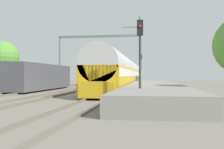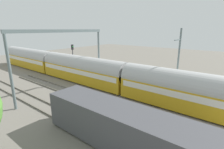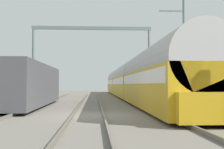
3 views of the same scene
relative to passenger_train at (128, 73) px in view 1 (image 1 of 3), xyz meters
The scene contains 13 objects.
ground 20.35m from the passenger_train, 102.28° to the right, with size 120.00×120.00×0.00m, color slate.
track_far_west 21.67m from the passenger_train, 113.52° to the right, with size 1.52×60.00×0.16m.
track_west 20.34m from the passenger_train, 102.28° to the right, with size 1.52×60.00×0.16m.
track_east 19.88m from the passenger_train, 90.00° to the right, with size 1.52×60.00×0.16m.
platform 18.26m from the passenger_train, 77.89° to the right, with size 4.40×28.00×0.90m.
passenger_train is the anchor object (origin of this frame).
freight_car 16.26m from the passenger_train, 122.01° to the right, with size 2.80×13.00×2.70m.
person_crossing 5.86m from the passenger_train, 72.60° to the right, with size 0.41×0.26×1.73m.
railway_signal_near 26.26m from the passenger_train, 83.65° to the right, with size 0.36×0.30×4.90m.
railway_signal_far 5.01m from the passenger_train, 66.49° to the left, with size 0.36×0.30×5.32m.
catenary_gantry 5.92m from the passenger_train, 158.60° to the right, with size 13.02×0.28×7.86m.
catenary_pole_east_mid 13.81m from the passenger_train, 80.07° to the right, with size 1.90×0.20×8.00m.
tree_west_background 18.50m from the passenger_train, 151.39° to the right, with size 4.42×4.42×6.28m.
Camera 1 is at (7.79, -21.66, 1.66)m, focal length 42.12 mm.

